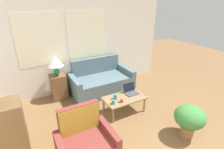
# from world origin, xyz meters

# --- Properties ---
(wall_back) EXTENTS (5.90, 0.06, 2.60)m
(wall_back) POSITION_xyz_m (-0.00, 4.06, 1.31)
(wall_back) COLOR white
(wall_back) RESTS_ON ground_plane
(couch) EXTENTS (1.72, 0.90, 0.92)m
(couch) POSITION_xyz_m (0.71, 3.60, 0.28)
(couch) COLOR slate
(couch) RESTS_ON ground_plane
(armchair) EXTENTS (0.89, 0.71, 0.90)m
(armchair) POSITION_xyz_m (-0.54, 1.59, 0.27)
(armchair) COLOR brown
(armchair) RESTS_ON ground_plane
(side_table) EXTENTS (0.38, 0.38, 0.68)m
(side_table) POSITION_xyz_m (-0.45, 3.77, 0.34)
(side_table) COLOR brown
(side_table) RESTS_ON ground_plane
(table_lamp) EXTENTS (0.39, 0.39, 0.50)m
(table_lamp) POSITION_xyz_m (-0.45, 3.77, 1.02)
(table_lamp) COLOR #1E8451
(table_lamp) RESTS_ON side_table
(coffee_table) EXTENTS (0.95, 0.54, 0.39)m
(coffee_table) POSITION_xyz_m (0.73, 2.40, 0.34)
(coffee_table) COLOR #8E704C
(coffee_table) RESTS_ON ground_plane
(laptop) EXTENTS (0.31, 0.27, 0.22)m
(laptop) POSITION_xyz_m (0.97, 2.50, 0.44)
(laptop) COLOR #47474C
(laptop) RESTS_ON coffee_table
(cup_navy) EXTENTS (0.09, 0.09, 0.11)m
(cup_navy) POSITION_xyz_m (0.52, 2.45, 0.44)
(cup_navy) COLOR teal
(cup_navy) RESTS_ON coffee_table
(cup_yellow) EXTENTS (0.07, 0.07, 0.09)m
(cup_yellow) POSITION_xyz_m (0.37, 2.29, 0.43)
(cup_yellow) COLOR teal
(cup_yellow) RESTS_ON coffee_table
(cup_white) EXTENTS (0.08, 0.08, 0.08)m
(cup_white) POSITION_xyz_m (0.56, 2.26, 0.43)
(cup_white) COLOR #B23D38
(cup_white) RESTS_ON coffee_table
(potted_plant) EXTENTS (0.57, 0.57, 0.65)m
(potted_plant) POSITION_xyz_m (1.37, 1.14, 0.40)
(potted_plant) COLOR #996B42
(potted_plant) RESTS_ON ground_plane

